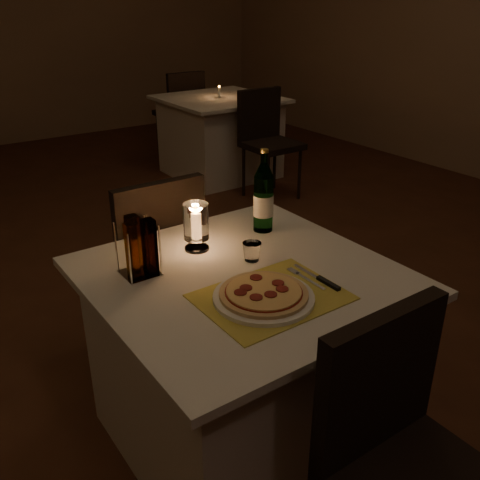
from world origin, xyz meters
TOP-DOWN VIEW (x-y plane):
  - floor at (0.00, 0.00)m, footprint 8.00×10.00m
  - main_table at (0.24, -0.33)m, footprint 1.00×1.00m
  - chair_near at (0.24, -1.04)m, footprint 0.42×0.42m
  - chair_far at (0.24, 0.39)m, footprint 0.42×0.42m
  - placemat at (0.22, -0.51)m, footprint 0.45×0.34m
  - plate at (0.19, -0.51)m, footprint 0.32×0.32m
  - pizza at (0.19, -0.51)m, footprint 0.28×0.28m
  - fork at (0.39, -0.47)m, footprint 0.02×0.18m
  - knife at (0.42, -0.53)m, footprint 0.02×0.22m
  - tumbler at (0.33, -0.26)m, footprint 0.07×0.07m
  - water_bottle at (0.53, -0.07)m, footprint 0.08×0.08m
  - hurricane_candle at (0.21, -0.07)m, footprint 0.09×0.09m
  - cruet_caddy at (-0.05, -0.13)m, footprint 0.12×0.12m
  - neighbor_table_right at (2.05, 2.59)m, footprint 1.00×1.00m
  - neighbor_chair_ra at (2.05, 1.88)m, footprint 0.42×0.42m
  - neighbor_chair_rb at (2.05, 3.31)m, footprint 0.42×0.42m
  - neighbor_candle_right at (2.05, 2.59)m, footprint 0.03×0.03m

SIDE VIEW (x-z plane):
  - floor at x=0.00m, z-range -0.02..0.00m
  - main_table at x=0.24m, z-range 0.00..0.74m
  - neighbor_table_right at x=2.05m, z-range 0.00..0.74m
  - chair_near at x=0.24m, z-range 0.10..1.00m
  - chair_far at x=0.24m, z-range 0.10..1.00m
  - neighbor_chair_ra at x=2.05m, z-range 0.10..1.00m
  - neighbor_chair_rb at x=2.05m, z-range 0.10..1.00m
  - placemat at x=0.22m, z-range 0.74..0.74m
  - fork at x=0.39m, z-range 0.74..0.75m
  - knife at x=0.42m, z-range 0.74..0.76m
  - plate at x=0.19m, z-range 0.74..0.76m
  - pizza at x=0.19m, z-range 0.76..0.78m
  - tumbler at x=0.33m, z-range 0.74..0.81m
  - neighbor_candle_right at x=2.05m, z-range 0.73..0.84m
  - cruet_caddy at x=-0.05m, z-range 0.73..0.94m
  - hurricane_candle at x=0.21m, z-range 0.76..0.94m
  - water_bottle at x=0.53m, z-range 0.71..1.04m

